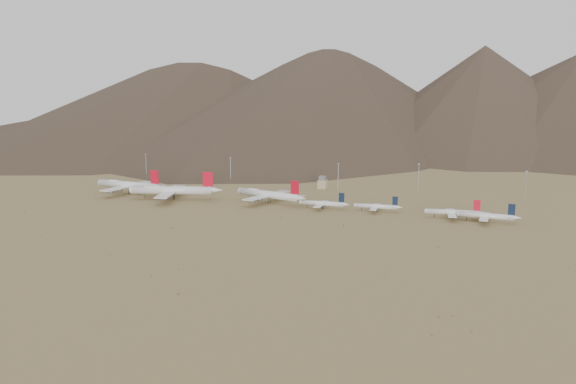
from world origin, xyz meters
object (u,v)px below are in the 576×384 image
at_px(narrowbody_a, 323,203).
at_px(control_tower, 323,183).
at_px(widebody_centre, 172,190).
at_px(widebody_east, 268,194).
at_px(widebody_west, 129,185).
at_px(narrowbody_b, 377,206).

bearing_deg(narrowbody_a, control_tower, 104.85).
xyz_separation_m(widebody_centre, narrowbody_a, (130.00, 8.36, -3.88)).
bearing_deg(widebody_east, widebody_west, -162.80).
distance_m(widebody_centre, narrowbody_b, 171.78).
height_order(narrowbody_b, control_tower, narrowbody_b).
bearing_deg(widebody_west, narrowbody_a, 4.12).
height_order(widebody_centre, narrowbody_a, widebody_centre).
bearing_deg(control_tower, narrowbody_b, -50.78).
height_order(widebody_centre, control_tower, widebody_centre).
xyz_separation_m(widebody_east, control_tower, (20.69, 82.86, -1.81)).
height_order(widebody_west, widebody_east, widebody_west).
distance_m(widebody_east, narrowbody_b, 90.35).
bearing_deg(widebody_west, narrowbody_b, 5.55).
height_order(widebody_east, narrowbody_b, widebody_east).
bearing_deg(narrowbody_b, widebody_west, 175.77).
xyz_separation_m(widebody_east, narrowbody_b, (90.27, -2.37, -3.14)).
height_order(widebody_centre, widebody_east, widebody_centre).
bearing_deg(widebody_east, widebody_centre, -153.79).
height_order(widebody_west, narrowbody_a, widebody_west).
distance_m(widebody_west, widebody_centre, 53.21).
distance_m(narrowbody_a, narrowbody_b, 41.51).
distance_m(widebody_centre, narrowbody_a, 130.33).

